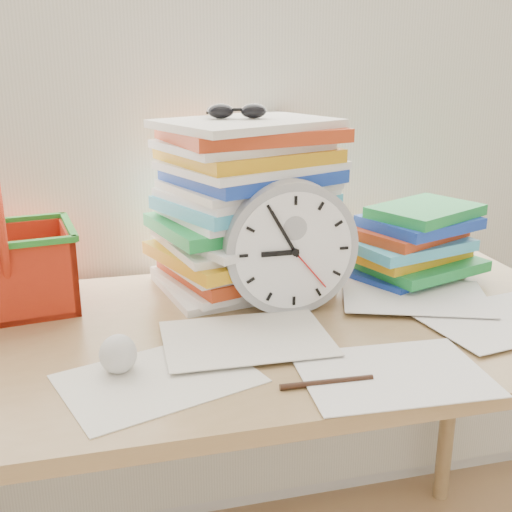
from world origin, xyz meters
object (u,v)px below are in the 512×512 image
object	(u,v)px
desk	(250,360)
book_stack	(416,243)
paper_stack	(245,206)
clock	(290,247)
basket	(4,246)

from	to	relation	value
desk	book_stack	world-z (taller)	book_stack
paper_stack	clock	world-z (taller)	paper_stack
paper_stack	book_stack	distance (m)	0.41
clock	basket	xyz separation A→B (m)	(-0.55, 0.15, -0.00)
basket	book_stack	bearing A→B (deg)	-10.43
paper_stack	book_stack	size ratio (longest dim) A/B	1.30
clock	paper_stack	bearing A→B (deg)	109.12
book_stack	basket	bearing A→B (deg)	177.80
book_stack	paper_stack	bearing A→B (deg)	173.61
desk	book_stack	bearing A→B (deg)	21.35
paper_stack	desk	bearing A→B (deg)	-100.93
desk	basket	xyz separation A→B (m)	(-0.46, 0.20, 0.21)
desk	paper_stack	xyz separation A→B (m)	(0.04, 0.21, 0.26)
clock	book_stack	bearing A→B (deg)	18.64
basket	clock	bearing A→B (deg)	-23.24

